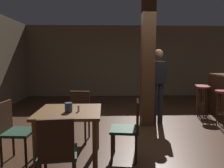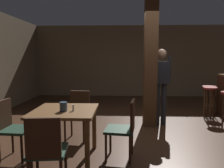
# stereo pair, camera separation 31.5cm
# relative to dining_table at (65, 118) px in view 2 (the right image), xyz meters

# --- Properties ---
(ground_plane) EXTENTS (10.80, 10.80, 0.00)m
(ground_plane) POSITION_rel_dining_table_xyz_m (1.44, 1.13, -0.63)
(ground_plane) COLOR #382114
(wall_back) EXTENTS (8.00, 0.10, 2.80)m
(wall_back) POSITION_rel_dining_table_xyz_m (1.44, 5.63, 0.77)
(wall_back) COLOR #756047
(wall_back) RESTS_ON ground_plane
(pillar) EXTENTS (0.28, 0.28, 2.80)m
(pillar) POSITION_rel_dining_table_xyz_m (1.49, 1.70, 0.77)
(pillar) COLOR #422816
(pillar) RESTS_ON ground_plane
(dining_table) EXTENTS (0.92, 0.92, 0.76)m
(dining_table) POSITION_rel_dining_table_xyz_m (0.00, 0.00, 0.00)
(dining_table) COLOR brown
(dining_table) RESTS_ON ground_plane
(chair_south) EXTENTS (0.46, 0.46, 0.89)m
(chair_south) POSITION_rel_dining_table_xyz_m (-0.00, -0.84, -0.12)
(chair_south) COLOR #1E3828
(chair_south) RESTS_ON ground_plane
(chair_west) EXTENTS (0.45, 0.45, 0.89)m
(chair_west) POSITION_rel_dining_table_xyz_m (-0.82, -0.03, -0.12)
(chair_west) COLOR #1E3828
(chair_west) RESTS_ON ground_plane
(chair_north) EXTENTS (0.47, 0.47, 0.89)m
(chair_north) POSITION_rel_dining_table_xyz_m (0.03, 0.84, -0.12)
(chair_north) COLOR #1E3828
(chair_north) RESTS_ON ground_plane
(chair_east) EXTENTS (0.47, 0.47, 0.89)m
(chair_east) POSITION_rel_dining_table_xyz_m (0.89, 0.02, -0.12)
(chair_east) COLOR #1E3828
(chair_east) RESTS_ON ground_plane
(napkin_cup) EXTENTS (0.11, 0.11, 0.13)m
(napkin_cup) POSITION_rel_dining_table_xyz_m (0.01, -0.09, 0.20)
(napkin_cup) COLOR #33475B
(napkin_cup) RESTS_ON dining_table
(salt_shaker) EXTENTS (0.03, 0.03, 0.09)m
(salt_shaker) POSITION_rel_dining_table_xyz_m (0.14, -0.07, 0.18)
(salt_shaker) COLOR silver
(salt_shaker) RESTS_ON dining_table
(standing_person) EXTENTS (0.47, 0.28, 1.72)m
(standing_person) POSITION_rel_dining_table_xyz_m (1.74, 1.77, 0.37)
(standing_person) COLOR black
(standing_person) RESTS_ON ground_plane
(bar_stool_mid) EXTENTS (0.34, 0.34, 0.80)m
(bar_stool_mid) POSITION_rel_dining_table_xyz_m (3.06, 2.31, -0.03)
(bar_stool_mid) COLOR maroon
(bar_stool_mid) RESTS_ON ground_plane
(bar_stool_far) EXTENTS (0.36, 0.36, 0.78)m
(bar_stool_far) POSITION_rel_dining_table_xyz_m (3.20, 2.73, -0.04)
(bar_stool_far) COLOR maroon
(bar_stool_far) RESTS_ON ground_plane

